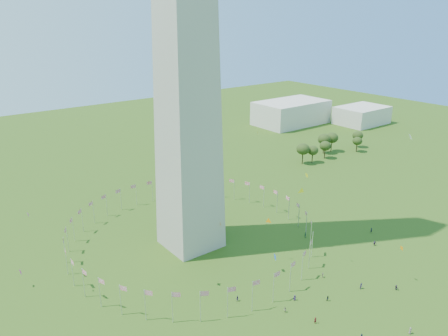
{
  "coord_description": "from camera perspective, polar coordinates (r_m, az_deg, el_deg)",
  "views": [
    {
      "loc": [
        -70.64,
        -60.42,
        73.54
      ],
      "look_at": [
        2.51,
        35.0,
        30.87
      ],
      "focal_mm": 35.0,
      "sensor_mm": 36.0,
      "label": 1
    }
  ],
  "objects": [
    {
      "name": "ground",
      "position": [
        118.52,
        9.93,
        -19.16
      ],
      "size": [
        600.0,
        600.0,
        0.0
      ],
      "primitive_type": "plane",
      "color": "#284510",
      "rests_on": "ground"
    },
    {
      "name": "flag_ring",
      "position": [
        148.15,
        -4.35,
        -8.3
      ],
      "size": [
        80.24,
        80.24,
        9.0
      ],
      "color": "silver",
      "rests_on": "ground"
    },
    {
      "name": "gov_building_east_a",
      "position": [
        311.86,
        8.75,
        7.18
      ],
      "size": [
        50.0,
        30.0,
        16.0
      ],
      "primitive_type": "cube",
      "color": "beige",
      "rests_on": "ground"
    },
    {
      "name": "tree_line_east",
      "position": [
        244.7,
        13.45,
        2.73
      ],
      "size": [
        53.59,
        15.66,
        10.93
      ],
      "color": "#314818",
      "rests_on": "ground"
    },
    {
      "name": "gov_building_east_b",
      "position": [
        324.11,
        17.55,
        6.6
      ],
      "size": [
        35.0,
        25.0,
        12.0
      ],
      "primitive_type": "cube",
      "color": "beige",
      "rests_on": "ground"
    },
    {
      "name": "crowd",
      "position": [
        120.46,
        15.27,
        -18.37
      ],
      "size": [
        97.37,
        61.14,
        1.98
      ],
      "color": "black",
      "rests_on": "ground"
    },
    {
      "name": "kites_aloft",
      "position": [
        129.33,
        5.2,
        -5.48
      ],
      "size": [
        118.91,
        66.43,
        41.83
      ],
      "color": "yellow",
      "rests_on": "ground"
    }
  ]
}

